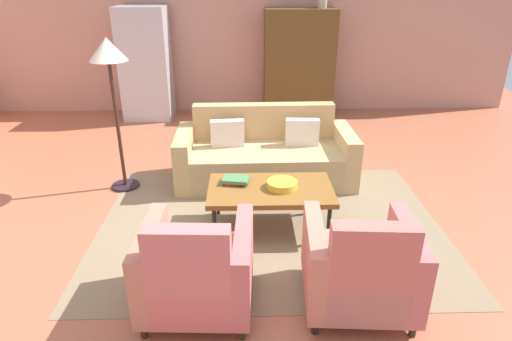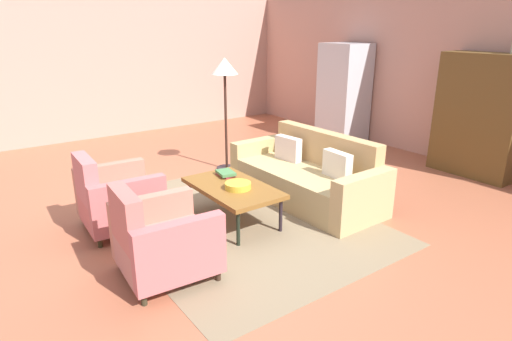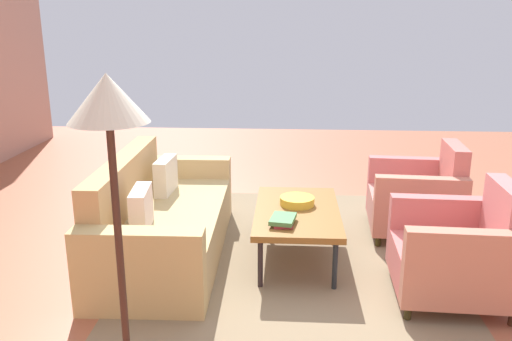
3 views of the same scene
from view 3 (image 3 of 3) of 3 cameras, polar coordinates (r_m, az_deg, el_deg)
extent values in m
plane|color=#A65D40|center=(4.42, 3.28, -10.37)|extent=(11.43, 11.43, 0.00)
cube|color=#806E52|center=(4.58, 3.79, -9.33)|extent=(3.40, 2.60, 0.01)
cube|color=tan|center=(4.61, -9.42, -6.57)|extent=(1.76, 0.93, 0.42)
cube|color=tan|center=(4.61, -13.93, -3.87)|extent=(1.74, 0.21, 0.86)
cube|color=tan|center=(5.46, -7.46, -1.75)|extent=(0.20, 0.90, 0.62)
cube|color=tan|center=(3.72, -12.48, -10.77)|extent=(0.20, 0.90, 0.62)
cube|color=beige|center=(4.92, -9.71, -0.54)|extent=(0.41, 0.14, 0.32)
cube|color=beige|center=(4.09, -12.29, -4.12)|extent=(0.41, 0.16, 0.32)
cylinder|color=black|center=(4.02, 0.53, -10.03)|extent=(0.04, 0.04, 0.39)
cylinder|color=black|center=(5.00, 1.18, -4.70)|extent=(0.04, 0.04, 0.39)
cylinder|color=black|center=(4.04, 8.62, -10.14)|extent=(0.04, 0.04, 0.39)
cylinder|color=black|center=(5.01, 7.61, -4.80)|extent=(0.04, 0.04, 0.39)
cube|color=brown|center=(4.42, 4.54, -4.52)|extent=(1.20, 0.70, 0.05)
cylinder|color=#2B2711|center=(3.83, 16.21, -14.59)|extent=(0.05, 0.05, 0.10)
cylinder|color=#2F211D|center=(4.43, 14.74, -10.15)|extent=(0.05, 0.05, 0.10)
cylinder|color=#332B16|center=(4.58, 23.30, -10.06)|extent=(0.05, 0.05, 0.10)
cube|color=#C2625D|center=(4.11, 20.37, -9.67)|extent=(0.60, 0.82, 0.30)
cube|color=#C26A69|center=(4.11, 25.18, -6.55)|extent=(0.57, 0.17, 0.78)
cube|color=#B2705A|center=(3.76, 21.78, -10.09)|extent=(0.16, 0.80, 0.56)
cube|color=#B8615F|center=(4.36, 19.49, -6.22)|extent=(0.16, 0.80, 0.56)
cylinder|color=#302D10|center=(4.89, 13.15, -7.45)|extent=(0.05, 0.05, 0.10)
cylinder|color=#332217|center=(5.52, 12.49, -4.66)|extent=(0.05, 0.05, 0.10)
cylinder|color=black|center=(5.01, 20.97, -7.55)|extent=(0.05, 0.05, 0.10)
cylinder|color=#302B1B|center=(5.63, 19.43, -4.82)|extent=(0.05, 0.05, 0.10)
cube|color=#B77369|center=(5.18, 16.69, -4.00)|extent=(0.61, 0.84, 0.30)
cube|color=#BD645C|center=(5.17, 20.51, -1.57)|extent=(0.57, 0.18, 0.78)
cube|color=#BB715D|center=(4.82, 17.43, -3.91)|extent=(0.17, 0.81, 0.56)
cube|color=#BD6262|center=(5.46, 16.26, -1.50)|extent=(0.17, 0.81, 0.56)
cylinder|color=gold|center=(4.50, 4.54, -3.31)|extent=(0.29, 0.29, 0.07)
cube|color=maroon|center=(4.09, 2.99, -5.65)|extent=(0.23, 0.16, 0.02)
cube|color=#427945|center=(4.08, 3.00, -5.28)|extent=(0.28, 0.22, 0.03)
cylinder|color=#331E17|center=(2.88, -14.45, -9.25)|extent=(0.04, 0.04, 1.45)
cone|color=beige|center=(2.64, -15.72, 7.59)|extent=(0.40, 0.40, 0.24)
camera|label=1|loc=(5.49, 50.01, 14.23)|focal=30.67mm
camera|label=2|loc=(8.45, 22.21, 16.40)|focal=30.44mm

